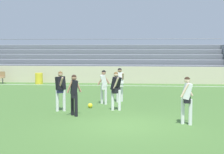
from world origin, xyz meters
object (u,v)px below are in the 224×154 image
player_dark_trailing_run (61,87)px  player_dark_dropping_back (74,91)px  trash_bin (39,78)px  soccer_ball (90,105)px  player_white_overlapping (104,84)px  player_dark_deep_cover (116,87)px  bleacher_stand (100,61)px  player_white_wide_left (120,82)px  player_white_on_ball (187,96)px

player_dark_trailing_run → player_dark_dropping_back: player_dark_trailing_run is taller
trash_bin → soccer_ball: 11.04m
player_white_overlapping → soccer_ball: player_white_overlapping is taller
player_dark_deep_cover → player_white_overlapping: bearing=114.5°
bleacher_stand → player_white_overlapping: size_ratio=12.76×
player_dark_trailing_run → player_white_overlapping: player_dark_trailing_run is taller
trash_bin → player_white_wide_left: bearing=-49.8°
player_white_on_ball → player_dark_trailing_run: bearing=157.8°
player_dark_deep_cover → soccer_ball: 1.59m
soccer_ball → player_dark_trailing_run: bearing=-141.6°
player_white_wide_left → player_dark_dropping_back: bearing=-113.1°
player_white_wide_left → player_white_overlapping: bearing=-135.2°
bleacher_stand → player_white_wide_left: size_ratio=12.30×
trash_bin → player_dark_deep_cover: player_dark_deep_cover is taller
player_dark_trailing_run → player_dark_dropping_back: 1.22m
player_dark_trailing_run → player_dark_deep_cover: player_dark_trailing_run is taller
player_white_wide_left → player_dark_deep_cover: bearing=-89.9°
bleacher_stand → player_white_on_ball: bearing=-72.6°
trash_bin → soccer_ball: size_ratio=3.76×
player_dark_deep_cover → player_white_overlapping: player_dark_deep_cover is taller
player_dark_dropping_back → player_white_overlapping: bearing=74.0°
player_white_wide_left → player_white_on_ball: (2.73, -4.79, -0.00)m
player_white_overlapping → player_white_on_ball: bearing=-49.8°
player_dark_dropping_back → player_white_wide_left: bearing=66.9°
player_dark_trailing_run → player_white_overlapping: bearing=50.9°
bleacher_stand → player_dark_dropping_back: 15.46m
player_dark_trailing_run → player_white_wide_left: size_ratio=1.01×
player_dark_dropping_back → player_white_on_ball: bearing=-14.8°
player_dark_dropping_back → player_dark_trailing_run: bearing=129.7°
trash_bin → player_dark_trailing_run: 11.37m
player_white_overlapping → player_white_on_ball: (3.45, -4.08, 0.04)m
player_dark_trailing_run → player_dark_dropping_back: (0.78, -0.94, -0.04)m
player_dark_trailing_run → player_white_wide_left: player_dark_trailing_run is taller
player_dark_trailing_run → soccer_ball: 1.72m
trash_bin → player_white_wide_left: size_ratio=0.48×
player_dark_deep_cover → player_white_overlapping: (-0.72, 1.59, -0.03)m
player_dark_dropping_back → player_dark_deep_cover: bearing=40.9°
player_white_overlapping → player_dark_deep_cover: bearing=-65.5°
player_dark_trailing_run → soccer_ball: (1.14, 0.90, -0.92)m
player_dark_trailing_run → player_white_on_ball: player_dark_trailing_run is taller
trash_bin → player_dark_deep_cover: size_ratio=0.49×
player_white_on_ball → soccer_ball: 5.02m
bleacher_stand → player_dark_trailing_run: 14.49m
soccer_ball → trash_bin: bearing=119.2°
soccer_ball → player_dark_dropping_back: bearing=-100.9°
bleacher_stand → player_dark_dropping_back: bearing=-86.6°
player_white_wide_left → player_white_overlapping: size_ratio=1.04×
player_dark_trailing_run → player_dark_deep_cover: bearing=10.1°
player_white_wide_left → player_white_overlapping: (-0.72, -0.71, -0.05)m
player_white_on_ball → soccer_ball: size_ratio=7.77×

